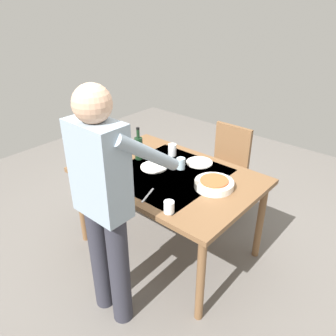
{
  "coord_description": "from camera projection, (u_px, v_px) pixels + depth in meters",
  "views": [
    {
      "loc": [
        -1.57,
        1.82,
        2.1
      ],
      "look_at": [
        0.0,
        0.0,
        0.83
      ],
      "focal_mm": 35.61,
      "sensor_mm": 36.0,
      "label": 1
    }
  ],
  "objects": [
    {
      "name": "chair_near",
      "position": [
        226.0,
        164.0,
        3.43
      ],
      "size": [
        0.4,
        0.4,
        0.91
      ],
      "color": "#523019",
      "rests_on": "ground_plane"
    },
    {
      "name": "dinner_plate_near",
      "position": [
        154.0,
        167.0,
        2.83
      ],
      "size": [
        0.23,
        0.23,
        0.01
      ],
      "primitive_type": "cylinder",
      "color": "white",
      "rests_on": "dining_table"
    },
    {
      "name": "water_cup_far_left",
      "position": [
        169.0,
        207.0,
        2.24
      ],
      "size": [
        0.07,
        0.07,
        0.09
      ],
      "primitive_type": "cylinder",
      "color": "silver",
      "rests_on": "dining_table"
    },
    {
      "name": "person_server",
      "position": [
        105.0,
        200.0,
        2.06
      ],
      "size": [
        0.42,
        0.61,
        1.69
      ],
      "color": "#2D2D38",
      "rests_on": "ground_plane"
    },
    {
      "name": "table_knife",
      "position": [
        148.0,
        195.0,
        2.44
      ],
      "size": [
        0.08,
        0.19,
        0.0
      ],
      "primitive_type": "cube",
      "rotation": [
        0.0,
        0.0,
        0.34
      ],
      "color": "silver",
      "rests_on": "dining_table"
    },
    {
      "name": "dining_table",
      "position": [
        168.0,
        181.0,
        2.78
      ],
      "size": [
        1.47,
        1.01,
        0.78
      ],
      "color": "brown",
      "rests_on": "ground_plane"
    },
    {
      "name": "wine_glass_left",
      "position": [
        108.0,
        148.0,
        2.93
      ],
      "size": [
        0.07,
        0.07,
        0.15
      ],
      "color": "white",
      "rests_on": "dining_table"
    },
    {
      "name": "water_cup_near_left",
      "position": [
        181.0,
        163.0,
        2.8
      ],
      "size": [
        0.07,
        0.07,
        0.1
      ],
      "primitive_type": "cylinder",
      "color": "silver",
      "rests_on": "dining_table"
    },
    {
      "name": "water_cup_near_right",
      "position": [
        172.0,
        150.0,
        3.02
      ],
      "size": [
        0.08,
        0.08,
        0.11
      ],
      "primitive_type": "cylinder",
      "color": "silver",
      "rests_on": "dining_table"
    },
    {
      "name": "serving_bowl_pasta",
      "position": [
        214.0,
        184.0,
        2.53
      ],
      "size": [
        0.3,
        0.3,
        0.07
      ],
      "color": "white",
      "rests_on": "dining_table"
    },
    {
      "name": "wine_bottle",
      "position": [
        139.0,
        147.0,
        2.93
      ],
      "size": [
        0.07,
        0.07,
        0.3
      ],
      "color": "black",
      "rests_on": "dining_table"
    },
    {
      "name": "ground_plane",
      "position": [
        168.0,
        246.0,
        3.11
      ],
      "size": [
        6.0,
        6.0,
        0.0
      ],
      "primitive_type": "plane",
      "color": "#66605B"
    },
    {
      "name": "side_bowl_salad",
      "position": [
        120.0,
        179.0,
        2.59
      ],
      "size": [
        0.18,
        0.18,
        0.07
      ],
      "color": "white",
      "rests_on": "dining_table"
    },
    {
      "name": "dinner_plate_far",
      "position": [
        199.0,
        162.0,
        2.9
      ],
      "size": [
        0.23,
        0.23,
        0.01
      ],
      "primitive_type": "cylinder",
      "color": "white",
      "rests_on": "dining_table"
    }
  ]
}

